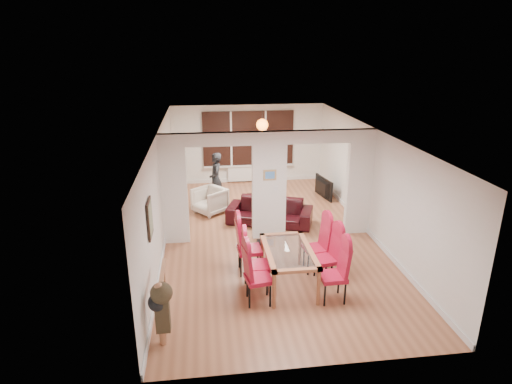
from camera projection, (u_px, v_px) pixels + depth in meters
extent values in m
cube|color=#A06040|center=(269.00, 236.00, 10.46)|extent=(5.00, 9.00, 0.01)
cube|color=white|center=(269.00, 186.00, 10.03)|extent=(5.00, 0.18, 2.60)
cube|color=black|center=(248.00, 138.00, 14.13)|extent=(3.00, 0.08, 1.80)
cube|color=white|center=(249.00, 173.00, 14.49)|extent=(1.40, 0.08, 0.50)
sphere|color=orange|center=(262.00, 125.00, 12.88)|extent=(0.36, 0.36, 0.36)
cube|color=gray|center=(150.00, 219.00, 7.39)|extent=(0.04, 0.52, 0.67)
cube|color=#4C8CD8|center=(270.00, 175.00, 9.84)|extent=(0.30, 0.03, 0.25)
imported|color=black|center=(270.00, 212.00, 11.14)|extent=(2.34, 1.53, 0.64)
imported|color=beige|center=(210.00, 201.00, 11.81)|extent=(1.09, 1.09, 0.72)
imported|color=black|center=(216.00, 179.00, 12.26)|extent=(0.59, 0.41, 1.56)
imported|color=black|center=(320.00, 188.00, 13.02)|extent=(1.08, 0.34, 0.62)
cylinder|color=#143F19|center=(264.00, 191.00, 12.48)|extent=(0.06, 0.06, 0.26)
imported|color=black|center=(274.00, 193.00, 12.61)|extent=(0.20, 0.20, 0.05)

